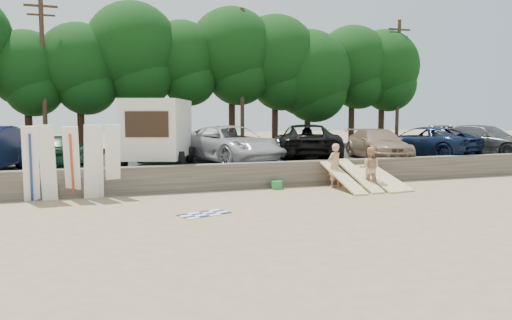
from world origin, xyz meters
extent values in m
plane|color=tan|center=(0.00, 0.00, 0.00)|extent=(120.00, 120.00, 0.00)
cube|color=#6B6356|center=(0.00, 3.00, 0.50)|extent=(44.00, 0.50, 1.00)
cube|color=#282828|center=(0.00, 10.50, 0.35)|extent=(44.00, 14.50, 0.70)
cylinder|color=#382616|center=(-11.02, 17.60, 2.35)|extent=(0.44, 0.44, 3.31)
sphere|color=#154A17|center=(-11.02, 17.60, 5.59)|extent=(4.60, 4.60, 4.60)
cylinder|color=#382616|center=(-8.05, 17.60, 2.47)|extent=(0.44, 0.44, 3.55)
sphere|color=#154A17|center=(-8.05, 17.60, 5.94)|extent=(5.09, 5.09, 5.09)
cylinder|color=#382616|center=(-4.82, 17.60, 2.84)|extent=(0.44, 0.44, 4.27)
sphere|color=#154A17|center=(-4.82, 17.60, 7.01)|extent=(5.95, 5.95, 5.95)
cylinder|color=#382616|center=(-1.65, 17.60, 2.69)|extent=(0.44, 0.44, 3.98)
sphere|color=#154A17|center=(-1.65, 17.60, 6.58)|extent=(4.85, 4.85, 4.85)
cylinder|color=#382616|center=(1.76, 17.60, 2.89)|extent=(0.44, 0.44, 4.37)
sphere|color=#154A17|center=(1.76, 17.60, 7.16)|extent=(5.88, 5.88, 5.88)
cylinder|color=#382616|center=(4.94, 17.60, 2.76)|extent=(0.44, 0.44, 4.11)
sphere|color=#154A17|center=(4.94, 17.60, 6.77)|extent=(6.03, 6.03, 6.03)
cylinder|color=#382616|center=(7.37, 17.39, 2.42)|extent=(0.44, 0.44, 3.43)
sphere|color=#154A17|center=(7.37, 17.39, 5.77)|extent=(6.19, 6.19, 6.19)
cylinder|color=#382616|center=(11.10, 17.60, 2.72)|extent=(0.44, 0.44, 4.04)
sphere|color=#154A17|center=(11.10, 17.60, 6.67)|extent=(5.46, 5.46, 5.46)
cylinder|color=#382616|center=(13.52, 17.33, 2.64)|extent=(0.44, 0.44, 3.89)
sphere|color=#154A17|center=(13.52, 17.33, 6.44)|extent=(5.48, 5.48, 5.48)
cylinder|color=#473321|center=(-10.00, 16.00, 5.20)|extent=(0.26, 0.26, 9.00)
cube|color=#473321|center=(-10.00, 16.00, 9.00)|extent=(1.80, 0.12, 0.12)
cube|color=#473321|center=(-10.00, 16.00, 8.50)|extent=(1.50, 0.10, 0.10)
cylinder|color=#473321|center=(2.00, 16.00, 5.20)|extent=(0.26, 0.26, 9.00)
cube|color=#473321|center=(2.00, 16.00, 9.00)|extent=(1.80, 0.12, 0.12)
cube|color=#473321|center=(2.00, 16.00, 8.50)|extent=(1.50, 0.10, 0.10)
cylinder|color=#473321|center=(14.00, 16.00, 5.20)|extent=(0.26, 0.26, 9.00)
cube|color=#473321|center=(14.00, 16.00, 9.00)|extent=(1.80, 0.12, 0.12)
cube|color=#473321|center=(14.00, 16.00, 8.50)|extent=(1.50, 0.10, 0.10)
cube|color=silver|center=(-4.96, 5.96, 2.30)|extent=(3.56, 4.89, 2.42)
cube|color=black|center=(-5.71, 3.87, 2.52)|extent=(1.57, 0.60, 0.99)
cylinder|color=black|center=(-6.53, 5.00, 1.06)|extent=(0.45, 0.76, 0.73)
cylinder|color=black|center=(-4.36, 4.22, 1.06)|extent=(0.45, 0.76, 0.73)
cylinder|color=black|center=(-5.56, 7.70, 1.06)|extent=(0.45, 0.76, 0.73)
cylinder|color=black|center=(-3.38, 6.91, 1.06)|extent=(0.45, 0.76, 0.73)
imported|color=#153A23|center=(-8.88, 6.34, 1.42)|extent=(2.42, 4.45, 1.44)
imported|color=#B5B5BA|center=(-1.67, 6.33, 1.54)|extent=(4.31, 6.54, 1.67)
imported|color=black|center=(2.11, 6.39, 1.55)|extent=(4.75, 6.74, 1.71)
imported|color=#9B7F62|center=(5.53, 5.47, 1.44)|extent=(3.09, 5.40, 1.47)
imported|color=#0E1933|center=(8.49, 5.89, 1.47)|extent=(4.14, 6.09, 1.55)
imported|color=#434748|center=(12.03, 5.42, 1.50)|extent=(3.87, 5.97, 1.61)
cube|color=white|center=(-9.66, 2.44, 1.26)|extent=(0.56, 0.77, 2.53)
cube|color=white|center=(-9.15, 2.43, 1.28)|extent=(0.56, 0.61, 2.56)
cube|color=white|center=(-8.40, 2.50, 1.25)|extent=(0.55, 0.84, 2.51)
cube|color=white|center=(-7.77, 2.35, 1.28)|extent=(0.57, 0.65, 2.56)
cube|color=white|center=(-7.64, 2.45, 1.27)|extent=(0.52, 0.66, 2.55)
cube|color=white|center=(-7.05, 2.63, 1.28)|extent=(0.51, 0.63, 2.55)
cube|color=beige|center=(1.32, 1.38, 0.50)|extent=(0.56, 2.87, 1.00)
cube|color=beige|center=(2.09, 1.50, 0.52)|extent=(0.56, 2.86, 1.05)
cube|color=beige|center=(2.78, 1.42, 0.42)|extent=(0.56, 2.92, 0.84)
cube|color=beige|center=(3.35, 1.52, 0.41)|extent=(0.56, 2.92, 0.82)
imported|color=tan|center=(1.35, 2.10, 0.87)|extent=(0.73, 0.59, 1.74)
imported|color=tan|center=(2.34, 1.12, 0.82)|extent=(1.01, 0.97, 1.65)
cube|color=#268C3D|center=(-0.99, 2.40, 0.16)|extent=(0.42, 0.36, 0.32)
cube|color=#C54217|center=(1.90, 2.40, 0.11)|extent=(0.37, 0.35, 0.22)
plane|color=white|center=(-4.75, -1.36, 0.01)|extent=(1.92, 1.92, 0.00)
camera|label=1|loc=(-8.09, -15.36, 2.93)|focal=35.00mm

